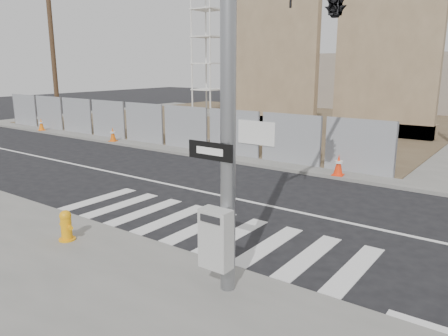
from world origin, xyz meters
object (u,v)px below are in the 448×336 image
Objects in this scene: traffic_cone_c at (206,142)px; traffic_cone_d at (339,165)px; traffic_cone_a at (41,124)px; signal_pole at (306,27)px; fire_hydrant at (66,225)px; traffic_cone_b at (113,134)px.

traffic_cone_c is 0.91× the size of traffic_cone_d.
traffic_cone_a reaches higher than traffic_cone_c.
signal_pole is 21.78m from traffic_cone_a.
traffic_cone_b is (-9.58, 9.38, 0.00)m from fire_hydrant.
fire_hydrant is at bearing -143.70° from signal_pole.
signal_pole is at bearing -17.06° from traffic_cone_a.
signal_pole reaches higher than fire_hydrant.
traffic_cone_c is (-4.19, 10.42, -0.01)m from fire_hydrant.
traffic_cone_d is at bearing 0.00° from traffic_cone_a.
traffic_cone_a reaches higher than fire_hydrant.
fire_hydrant is at bearing -106.12° from traffic_cone_d.
traffic_cone_d reaches higher than fire_hydrant.
traffic_cone_b is 12.29m from traffic_cone_d.
traffic_cone_a is at bearing 171.68° from fire_hydrant.
fire_hydrant is at bearing -30.14° from traffic_cone_a.
fire_hydrant is at bearing -68.08° from traffic_cone_c.
traffic_cone_d is at bearing 103.76° from signal_pole.
signal_pole is 15.78m from traffic_cone_b.
traffic_cone_a is at bearing -175.07° from traffic_cone_c.
fire_hydrant is 11.23m from traffic_cone_c.
traffic_cone_b reaches higher than traffic_cone_c.
signal_pole is 9.52× the size of traffic_cone_a.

